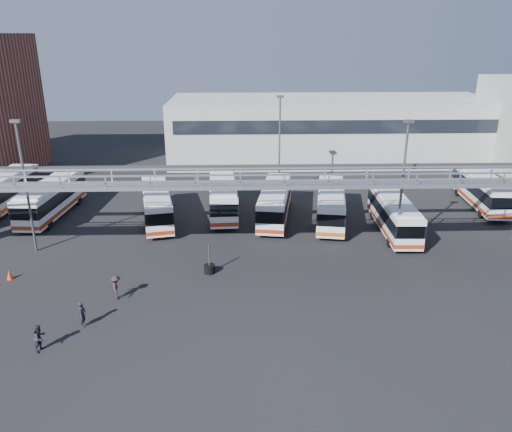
{
  "coord_description": "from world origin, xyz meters",
  "views": [
    {
      "loc": [
        0.09,
        -28.15,
        15.96
      ],
      "look_at": [
        1.12,
        6.0,
        3.43
      ],
      "focal_mm": 35.0,
      "sensor_mm": 36.0,
      "label": 1
    }
  ],
  "objects_px": {
    "bus_5": "(275,201)",
    "cone_right": "(9,275)",
    "light_pole_mid": "(403,181)",
    "pedestrian_b": "(40,338)",
    "pedestrian_a": "(82,314)",
    "bus_6": "(331,204)",
    "bus_0": "(1,192)",
    "bus_7": "(394,213)",
    "light_pole_back": "(280,140)",
    "tire_stack": "(210,268)",
    "pedestrian_c": "(116,287)",
    "bus_4": "(223,195)",
    "bus_9": "(482,189)",
    "light_pole_left": "(25,180)",
    "bus_1": "(51,198)",
    "bus_3": "(157,203)"
  },
  "relations": [
    {
      "from": "bus_5",
      "to": "cone_right",
      "type": "bearing_deg",
      "value": -140.49
    },
    {
      "from": "light_pole_mid",
      "to": "pedestrian_b",
      "type": "relative_size",
      "value": 6.59
    },
    {
      "from": "pedestrian_a",
      "to": "bus_6",
      "type": "bearing_deg",
      "value": -43.04
    },
    {
      "from": "bus_0",
      "to": "bus_7",
      "type": "bearing_deg",
      "value": -6.82
    },
    {
      "from": "light_pole_back",
      "to": "tire_stack",
      "type": "xyz_separation_m",
      "value": [
        -6.24,
        -18.27,
        -5.35
      ]
    },
    {
      "from": "bus_6",
      "to": "pedestrian_c",
      "type": "relative_size",
      "value": 6.38
    },
    {
      "from": "bus_0",
      "to": "bus_5",
      "type": "bearing_deg",
      "value": -3.22
    },
    {
      "from": "pedestrian_c",
      "to": "bus_5",
      "type": "bearing_deg",
      "value": -51.98
    },
    {
      "from": "light_pole_mid",
      "to": "cone_right",
      "type": "relative_size",
      "value": 15.08
    },
    {
      "from": "bus_0",
      "to": "pedestrian_b",
      "type": "distance_m",
      "value": 25.67
    },
    {
      "from": "pedestrian_b",
      "to": "cone_right",
      "type": "bearing_deg",
      "value": 54.01
    },
    {
      "from": "pedestrian_a",
      "to": "pedestrian_b",
      "type": "distance_m",
      "value": 2.77
    },
    {
      "from": "light_pole_back",
      "to": "bus_4",
      "type": "distance_m",
      "value": 8.93
    },
    {
      "from": "bus_9",
      "to": "tire_stack",
      "type": "relative_size",
      "value": 4.78
    },
    {
      "from": "light_pole_left",
      "to": "bus_1",
      "type": "xyz_separation_m",
      "value": [
        -1.41,
        7.95,
        -3.95
      ]
    },
    {
      "from": "light_pole_mid",
      "to": "light_pole_back",
      "type": "bearing_deg",
      "value": 118.07
    },
    {
      "from": "bus_1",
      "to": "bus_3",
      "type": "xyz_separation_m",
      "value": [
        9.9,
        -1.66,
        -0.1
      ]
    },
    {
      "from": "pedestrian_a",
      "to": "bus_3",
      "type": "bearing_deg",
      "value": -2.49
    },
    {
      "from": "bus_1",
      "to": "pedestrian_c",
      "type": "bearing_deg",
      "value": -54.74
    },
    {
      "from": "bus_3",
      "to": "pedestrian_b",
      "type": "relative_size",
      "value": 6.63
    },
    {
      "from": "light_pole_left",
      "to": "bus_0",
      "type": "xyz_separation_m",
      "value": [
        -6.63,
        9.51,
        -3.87
      ]
    },
    {
      "from": "bus_0",
      "to": "bus_7",
      "type": "relative_size",
      "value": 1.11
    },
    {
      "from": "pedestrian_a",
      "to": "pedestrian_c",
      "type": "distance_m",
      "value": 3.38
    },
    {
      "from": "pedestrian_b",
      "to": "tire_stack",
      "type": "bearing_deg",
      "value": -21.65
    },
    {
      "from": "bus_3",
      "to": "pedestrian_c",
      "type": "height_order",
      "value": "bus_3"
    },
    {
      "from": "pedestrian_a",
      "to": "cone_right",
      "type": "height_order",
      "value": "pedestrian_a"
    },
    {
      "from": "bus_5",
      "to": "pedestrian_a",
      "type": "bearing_deg",
      "value": -116.26
    },
    {
      "from": "pedestrian_a",
      "to": "cone_right",
      "type": "distance_m",
      "value": 9.18
    },
    {
      "from": "bus_0",
      "to": "bus_1",
      "type": "height_order",
      "value": "bus_0"
    },
    {
      "from": "bus_0",
      "to": "bus_3",
      "type": "xyz_separation_m",
      "value": [
        15.12,
        -3.21,
        -0.18
      ]
    },
    {
      "from": "bus_3",
      "to": "bus_1",
      "type": "bearing_deg",
      "value": 158.87
    },
    {
      "from": "bus_7",
      "to": "bus_9",
      "type": "relative_size",
      "value": 0.94
    },
    {
      "from": "pedestrian_c",
      "to": "pedestrian_b",
      "type": "bearing_deg",
      "value": 138.69
    },
    {
      "from": "bus_1",
      "to": "bus_4",
      "type": "xyz_separation_m",
      "value": [
        15.76,
        0.37,
        -0.0
      ]
    },
    {
      "from": "light_pole_mid",
      "to": "bus_7",
      "type": "distance_m",
      "value": 5.8
    },
    {
      "from": "light_pole_back",
      "to": "cone_right",
      "type": "bearing_deg",
      "value": -136.72
    },
    {
      "from": "light_pole_mid",
      "to": "tire_stack",
      "type": "distance_m",
      "value": 15.56
    },
    {
      "from": "tire_stack",
      "to": "pedestrian_b",
      "type": "bearing_deg",
      "value": -133.53
    },
    {
      "from": "bus_1",
      "to": "pedestrian_a",
      "type": "relative_size",
      "value": 6.77
    },
    {
      "from": "light_pole_left",
      "to": "pedestrian_a",
      "type": "distance_m",
      "value": 13.8
    },
    {
      "from": "tire_stack",
      "to": "pedestrian_a",
      "type": "bearing_deg",
      "value": -136.11
    },
    {
      "from": "light_pole_back",
      "to": "bus_4",
      "type": "relative_size",
      "value": 0.96
    },
    {
      "from": "bus_9",
      "to": "tire_stack",
      "type": "distance_m",
      "value": 29.15
    },
    {
      "from": "bus_9",
      "to": "light_pole_back",
      "type": "bearing_deg",
      "value": 171.82
    },
    {
      "from": "cone_right",
      "to": "bus_3",
      "type": "bearing_deg",
      "value": 52.7
    },
    {
      "from": "bus_4",
      "to": "pedestrian_a",
      "type": "bearing_deg",
      "value": -114.2
    },
    {
      "from": "bus_5",
      "to": "light_pole_mid",
      "type": "bearing_deg",
      "value": -31.22
    },
    {
      "from": "bus_6",
      "to": "pedestrian_b",
      "type": "distance_m",
      "value": 26.61
    },
    {
      "from": "bus_4",
      "to": "bus_7",
      "type": "height_order",
      "value": "bus_4"
    },
    {
      "from": "light_pole_mid",
      "to": "bus_6",
      "type": "distance_m",
      "value": 8.76
    }
  ]
}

